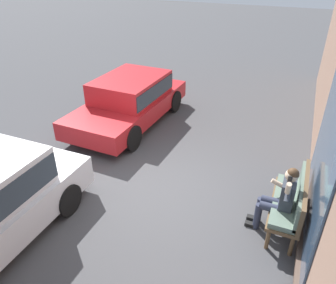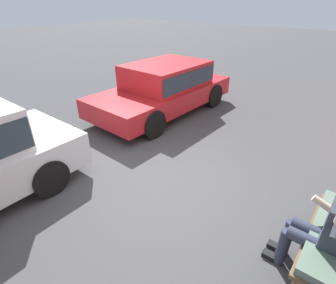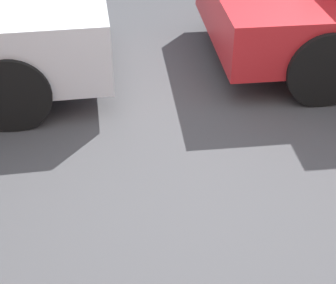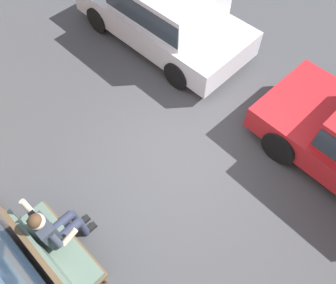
# 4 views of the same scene
# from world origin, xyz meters

# --- Properties ---
(ground_plane) EXTENTS (60.00, 60.00, 0.00)m
(ground_plane) POSITION_xyz_m (0.00, 0.00, 0.00)
(ground_plane) COLOR #424244
(bench) EXTENTS (1.59, 0.55, 1.05)m
(bench) POSITION_xyz_m (0.02, 2.90, 0.62)
(bench) COLOR brown
(bench) RESTS_ON ground_plane
(person_on_phone) EXTENTS (0.73, 0.74, 1.38)m
(person_on_phone) POSITION_xyz_m (0.22, 2.67, 0.74)
(person_on_phone) COLOR #2D3347
(person_on_phone) RESTS_ON ground_plane
(parked_car_near) EXTENTS (4.34, 2.08, 1.37)m
(parked_car_near) POSITION_xyz_m (-2.72, -1.92, 0.76)
(parked_car_near) COLOR red
(parked_car_near) RESTS_ON ground_plane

